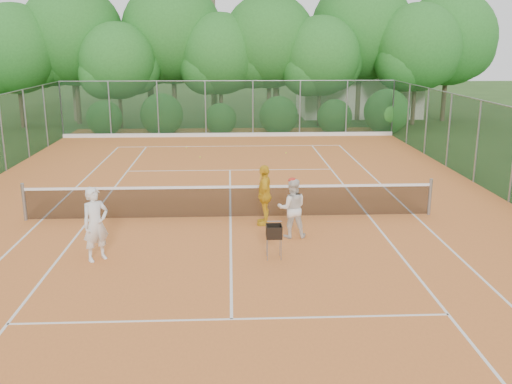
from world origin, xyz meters
TOP-DOWN VIEW (x-y plane):
  - ground at (0.00, 0.00)m, footprint 120.00×120.00m
  - clay_court at (0.00, 0.00)m, footprint 18.00×36.00m
  - club_building at (9.00, 24.00)m, footprint 8.00×5.00m
  - tennis_net at (0.00, 0.00)m, footprint 11.97×0.10m
  - player_white at (-3.15, -3.24)m, footprint 0.77×0.74m
  - player_center_grp at (1.62, -1.81)m, footprint 0.77×0.60m
  - player_yellow at (0.96, -0.69)m, footprint 0.51×1.04m
  - ball_hopper at (1.03, -3.32)m, footprint 0.36×0.36m
  - stray_ball_a at (-1.32, 8.97)m, footprint 0.07×0.07m
  - stray_ball_b at (-2.11, 11.40)m, footprint 0.07×0.07m
  - stray_ball_c at (2.61, 9.86)m, footprint 0.07×0.07m
  - court_markings at (0.00, 0.00)m, footprint 11.03×23.83m
  - fence_back at (0.00, 15.00)m, footprint 18.07×0.07m
  - tropical_treeline at (1.43, 20.22)m, footprint 32.10×8.49m

SIDE VIEW (x-z plane):
  - ground at x=0.00m, z-range 0.00..0.00m
  - clay_court at x=0.00m, z-range 0.00..0.02m
  - court_markings at x=0.00m, z-range 0.02..0.03m
  - stray_ball_a at x=-1.32m, z-range 0.02..0.09m
  - stray_ball_b at x=-2.11m, z-range 0.02..0.09m
  - stray_ball_c at x=2.61m, z-range 0.02..0.09m
  - tennis_net at x=0.00m, z-range -0.02..1.08m
  - ball_hopper at x=1.03m, z-range 0.26..1.08m
  - player_center_grp at x=1.62m, z-range 0.01..1.63m
  - player_yellow at x=0.96m, z-range 0.02..1.73m
  - player_white at x=-3.15m, z-range 0.02..1.79m
  - club_building at x=9.00m, z-range 0.00..3.00m
  - fence_back at x=0.00m, z-range 0.02..3.02m
  - tropical_treeline at x=1.43m, z-range -2.40..12.63m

